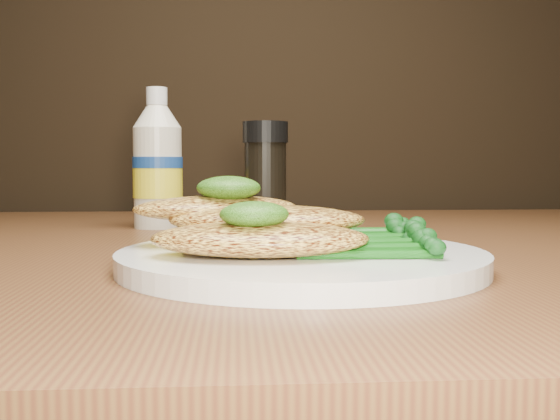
{
  "coord_description": "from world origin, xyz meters",
  "views": [
    {
      "loc": [
        0.02,
        0.44,
        0.82
      ],
      "look_at": [
        0.05,
        0.91,
        0.79
      ],
      "focal_mm": 41.94,
      "sensor_mm": 36.0,
      "label": 1
    }
  ],
  "objects": [
    {
      "name": "chicken_front",
      "position": [
        0.03,
        0.86,
        0.77
      ],
      "size": [
        0.15,
        0.08,
        0.02
      ],
      "primitive_type": "ellipsoid",
      "rotation": [
        0.0,
        0.0,
        -0.07
      ],
      "color": "#F8C64F",
      "rests_on": "plate"
    },
    {
      "name": "pepper_grinder",
      "position": [
        0.05,
        1.13,
        0.81
      ],
      "size": [
        0.05,
        0.05,
        0.12
      ],
      "primitive_type": null,
      "rotation": [
        0.0,
        0.0,
        -0.13
      ],
      "color": "black",
      "rests_on": "dining_table"
    },
    {
      "name": "mayo_bottle",
      "position": [
        -0.07,
        1.19,
        0.83
      ],
      "size": [
        0.06,
        0.06,
        0.16
      ],
      "primitive_type": null,
      "rotation": [
        0.0,
        0.0,
        0.1
      ],
      "color": "beige",
      "rests_on": "dining_table"
    },
    {
      "name": "plate",
      "position": [
        0.06,
        0.89,
        0.76
      ],
      "size": [
        0.25,
        0.25,
        0.01
      ],
      "primitive_type": "cylinder",
      "color": "white",
      "rests_on": "dining_table"
    },
    {
      "name": "chicken_back",
      "position": [
        0.0,
        0.92,
        0.79
      ],
      "size": [
        0.13,
        0.09,
        0.02
      ],
      "primitive_type": "ellipsoid",
      "rotation": [
        0.0,
        0.0,
        0.23
      ],
      "color": "#F8C64F",
      "rests_on": "plate"
    },
    {
      "name": "pesto_front",
      "position": [
        0.03,
        0.85,
        0.79
      ],
      "size": [
        0.05,
        0.05,
        0.02
      ],
      "primitive_type": "ellipsoid",
      "rotation": [
        0.0,
        0.0,
        0.32
      ],
      "color": "#143207",
      "rests_on": "chicken_front"
    },
    {
      "name": "broccolini_bundle",
      "position": [
        0.1,
        0.88,
        0.77
      ],
      "size": [
        0.14,
        0.12,
        0.02
      ],
      "primitive_type": null,
      "rotation": [
        0.0,
        0.0,
        0.19
      ],
      "color": "#135713",
      "rests_on": "plate"
    },
    {
      "name": "chicken_mid",
      "position": [
        0.04,
        0.9,
        0.78
      ],
      "size": [
        0.14,
        0.08,
        0.02
      ],
      "primitive_type": "ellipsoid",
      "rotation": [
        0.0,
        0.0,
        -0.07
      ],
      "color": "#F8C64F",
      "rests_on": "plate"
    },
    {
      "name": "pesto_back",
      "position": [
        0.01,
        0.92,
        0.8
      ],
      "size": [
        0.06,
        0.05,
        0.02
      ],
      "primitive_type": "ellipsoid",
      "rotation": [
        0.0,
        0.0,
        -0.27
      ],
      "color": "#143207",
      "rests_on": "chicken_back"
    }
  ]
}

